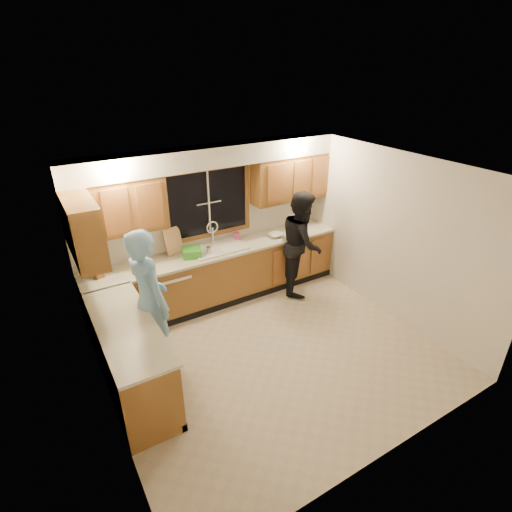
{
  "coord_description": "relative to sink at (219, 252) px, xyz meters",
  "views": [
    {
      "loc": [
        -2.41,
        -3.57,
        3.63
      ],
      "look_at": [
        0.12,
        0.65,
        1.17
      ],
      "focal_mm": 28.0,
      "sensor_mm": 36.0,
      "label": 1
    }
  ],
  "objects": [
    {
      "name": "dishwasher",
      "position": [
        -0.85,
        -0.01,
        -0.45
      ],
      "size": [
        0.6,
        0.56,
        0.82
      ],
      "primitive_type": "cube",
      "color": "white",
      "rests_on": "floor"
    },
    {
      "name": "can_left",
      "position": [
        -0.37,
        -0.12,
        0.11
      ],
      "size": [
        0.07,
        0.07,
        0.11
      ],
      "primitive_type": "cylinder",
      "rotation": [
        0.0,
        0.0,
        0.09
      ],
      "color": "#B9A98E",
      "rests_on": "countertop_back"
    },
    {
      "name": "wall_left",
      "position": [
        -2.1,
        -1.6,
        0.39
      ],
      "size": [
        0.0,
        3.8,
        3.8
      ],
      "primitive_type": "plane",
      "rotation": [
        1.57,
        0.0,
        1.57
      ],
      "color": "white",
      "rests_on": "ground"
    },
    {
      "name": "soffit",
      "position": [
        0.0,
        0.12,
        1.49
      ],
      "size": [
        4.2,
        0.35,
        0.3
      ],
      "primitive_type": "cube",
      "color": "white",
      "rests_on": "wall_back"
    },
    {
      "name": "ceiling",
      "position": [
        0.0,
        -1.6,
        1.64
      ],
      "size": [
        4.2,
        4.2,
        0.0
      ],
      "primitive_type": "plane",
      "rotation": [
        3.14,
        0.0,
        0.0
      ],
      "color": "silver"
    },
    {
      "name": "soap_bottle",
      "position": [
        0.41,
        0.15,
        0.15
      ],
      "size": [
        0.09,
        0.09,
        0.19
      ],
      "primitive_type": "imported",
      "rotation": [
        0.0,
        0.0,
        0.09
      ],
      "color": "#D45089",
      "rests_on": "countertop_back"
    },
    {
      "name": "base_cabinets_back",
      "position": [
        0.0,
        -0.0,
        -0.42
      ],
      "size": [
        4.2,
        0.6,
        0.88
      ],
      "primitive_type": "cube",
      "color": "#95612B",
      "rests_on": "ground"
    },
    {
      "name": "bowl",
      "position": [
        1.03,
        -0.07,
        0.08
      ],
      "size": [
        0.25,
        0.25,
        0.06
      ],
      "primitive_type": "imported",
      "rotation": [
        0.0,
        0.0,
        0.04
      ],
      "color": "silver",
      "rests_on": "countertop_back"
    },
    {
      "name": "woman",
      "position": [
        1.33,
        -0.42,
        0.01
      ],
      "size": [
        1.04,
        1.08,
        1.75
      ],
      "primitive_type": "imported",
      "rotation": [
        0.0,
        0.0,
        0.92
      ],
      "color": "black",
      "rests_on": "floor"
    },
    {
      "name": "man",
      "position": [
        -1.41,
        -0.99,
        0.09
      ],
      "size": [
        0.57,
        0.77,
        1.92
      ],
      "primitive_type": "imported",
      "rotation": [
        0.0,
        0.0,
        1.75
      ],
      "color": "#7DB8EC",
      "rests_on": "floor"
    },
    {
      "name": "window_frame",
      "position": [
        0.0,
        0.29,
        0.74
      ],
      "size": [
        1.44,
        0.03,
        1.14
      ],
      "color": "black",
      "rests_on": "wall_back"
    },
    {
      "name": "countertop_back",
      "position": [
        0.0,
        -0.02,
        0.04
      ],
      "size": [
        4.2,
        0.63,
        0.04
      ],
      "primitive_type": "cube",
      "color": "beige",
      "rests_on": "base_cabinets_back"
    },
    {
      "name": "base_cabinets_left",
      "position": [
        -1.8,
        -1.25,
        -0.42
      ],
      "size": [
        0.6,
        1.9,
        0.88
      ],
      "primitive_type": "cube",
      "color": "#95612B",
      "rests_on": "ground"
    },
    {
      "name": "floor",
      "position": [
        0.0,
        -1.6,
        -0.86
      ],
      "size": [
        4.2,
        4.2,
        0.0
      ],
      "primitive_type": "plane",
      "color": "#C4B297",
      "rests_on": "ground"
    },
    {
      "name": "sink",
      "position": [
        0.0,
        0.0,
        0.0
      ],
      "size": [
        0.86,
        0.52,
        0.57
      ],
      "color": "white",
      "rests_on": "countertop_back"
    },
    {
      "name": "countertop_left",
      "position": [
        -1.79,
        -1.25,
        0.04
      ],
      "size": [
        0.63,
        1.9,
        0.04
      ],
      "primitive_type": "cube",
      "color": "beige",
      "rests_on": "base_cabinets_left"
    },
    {
      "name": "can_right",
      "position": [
        -0.22,
        -0.12,
        0.12
      ],
      "size": [
        0.08,
        0.08,
        0.13
      ],
      "primitive_type": "cylinder",
      "rotation": [
        0.0,
        0.0,
        0.15
      ],
      "color": "#B9A98E",
      "rests_on": "countertop_back"
    },
    {
      "name": "upper_cabinets_right",
      "position": [
        1.43,
        0.13,
        0.96
      ],
      "size": [
        1.35,
        0.33,
        0.75
      ],
      "primitive_type": "cube",
      "color": "#95612B",
      "rests_on": "wall_back"
    },
    {
      "name": "stove",
      "position": [
        -1.8,
        -1.82,
        -0.41
      ],
      "size": [
        0.58,
        0.75,
        0.9
      ],
      "primitive_type": "cube",
      "color": "white",
      "rests_on": "floor"
    },
    {
      "name": "upper_cabinets_return",
      "position": [
        -1.94,
        -0.48,
        0.96
      ],
      "size": [
        0.33,
        0.9,
        0.75
      ],
      "primitive_type": "cube",
      "color": "#95612B",
      "rests_on": "wall_left"
    },
    {
      "name": "dish_crate",
      "position": [
        -0.46,
        -0.03,
        0.12
      ],
      "size": [
        0.35,
        0.33,
        0.13
      ],
      "primitive_type": "cube",
      "rotation": [
        0.0,
        0.0,
        -0.3
      ],
      "color": "#338F25",
      "rests_on": "countertop_back"
    },
    {
      "name": "wall_right",
      "position": [
        2.1,
        -1.6,
        0.39
      ],
      "size": [
        0.0,
        3.8,
        3.8
      ],
      "primitive_type": "plane",
      "rotation": [
        1.57,
        0.0,
        -1.57
      ],
      "color": "white",
      "rests_on": "ground"
    },
    {
      "name": "cutting_board",
      "position": [
        -0.65,
        0.22,
        0.26
      ],
      "size": [
        0.32,
        0.2,
        0.4
      ],
      "primitive_type": "cube",
      "rotation": [
        -0.21,
        0.0,
        0.36
      ],
      "color": "tan",
      "rests_on": "countertop_back"
    },
    {
      "name": "upper_cabinets_left",
      "position": [
        -1.43,
        0.13,
        0.96
      ],
      "size": [
        1.35,
        0.33,
        0.75
      ],
      "primitive_type": "cube",
      "color": "#95612B",
      "rests_on": "wall_back"
    },
    {
      "name": "knife_block",
      "position": [
        -1.81,
        0.02,
        0.16
      ],
      "size": [
        0.14,
        0.12,
        0.2
      ],
      "primitive_type": "cube",
      "rotation": [
        0.0,
        0.0,
        0.32
      ],
      "color": "#A0602C",
      "rests_on": "countertop_back"
    },
    {
      "name": "wall_back",
      "position": [
        0.0,
        0.3,
        0.39
      ],
      "size": [
        4.2,
        0.0,
        4.2
      ],
      "primitive_type": "plane",
      "rotation": [
        1.57,
        0.0,
        0.0
      ],
      "color": "white",
      "rests_on": "ground"
    }
  ]
}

